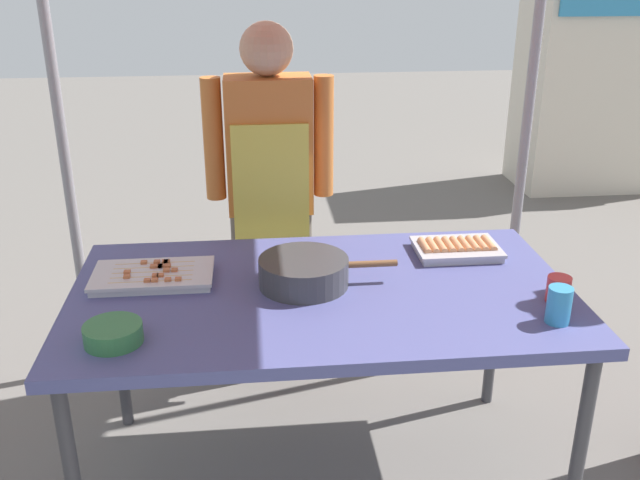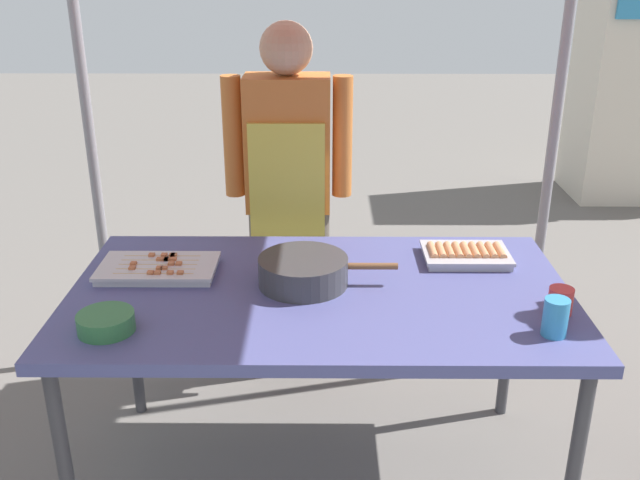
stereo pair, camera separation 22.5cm
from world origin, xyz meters
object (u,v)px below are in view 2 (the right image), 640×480
Objects in this scene: condiment_bowl at (106,322)px; vendor_woman at (288,179)px; tray_meat_skewers at (159,268)px; drink_cup_by_wok at (555,317)px; cooking_wok at (304,270)px; tray_grilled_sausages at (466,254)px; drink_cup_near_edge at (560,301)px; stall_table at (320,304)px.

condiment_bowl is 0.11× the size of vendor_woman.
tray_meat_skewers is 2.40× the size of condiment_bowl.
drink_cup_by_wok is (1.20, -0.40, 0.04)m from tray_meat_skewers.
vendor_woman is at bearing 96.64° from cooking_wok.
tray_grilled_sausages is at bearing 141.87° from vendor_woman.
drink_cup_by_wok is (0.15, -0.52, 0.03)m from tray_grilled_sausages.
condiment_bowl is at bearing -150.96° from cooking_wok.
drink_cup_near_edge is 0.74× the size of drink_cup_by_wok.
vendor_woman is (-0.64, 0.51, 0.12)m from tray_grilled_sausages.
stall_table is 0.12m from cooking_wok.
vendor_woman is at bearing 56.73° from tray_meat_skewers.
condiment_bowl is at bearing -155.90° from stall_table.
condiment_bowl reaches higher than stall_table.
drink_cup_by_wok is (0.71, -0.32, 0.01)m from cooking_wok.
cooking_wok is (0.49, -0.08, 0.03)m from tray_meat_skewers.
cooking_wok is 0.63m from condiment_bowl.
cooking_wok is 0.78m from drink_cup_by_wok.
drink_cup_near_edge is 0.14m from drink_cup_by_wok.
drink_cup_near_edge is 0.05× the size of vendor_woman.
tray_meat_skewers is (-1.05, -0.12, -0.00)m from tray_grilled_sausages.
cooking_wok is 0.72m from vendor_woman.
stall_table is 4.09× the size of tray_meat_skewers.
cooking_wok is 0.30× the size of vendor_woman.
cooking_wok is at bearing -160.49° from tray_grilled_sausages.
tray_meat_skewers is 4.78× the size of drink_cup_near_edge.
tray_meat_skewers is (-0.54, 0.12, 0.07)m from stall_table.
condiment_bowl is at bearing 179.36° from drink_cup_by_wok.
cooking_wok is (-0.56, -0.20, 0.03)m from tray_grilled_sausages.
tray_meat_skewers is at bearing 167.65° from drink_cup_near_edge.
drink_cup_by_wok reaches higher than cooking_wok.
stall_table is at bearing 167.62° from drink_cup_near_edge.
tray_grilled_sausages reaches higher than tray_meat_skewers.
vendor_woman reaches higher than condiment_bowl.
vendor_woman reaches higher than tray_meat_skewers.
drink_cup_by_wok reaches higher than tray_meat_skewers.
condiment_bowl is (-0.06, -0.39, 0.01)m from tray_meat_skewers.
drink_cup_near_edge reaches higher than condiment_bowl.
tray_grilled_sausages is 0.54m from drink_cup_by_wok.
condiment_bowl is 1.46× the size of drink_cup_by_wok.
drink_cup_near_edge is at bearing 66.76° from drink_cup_by_wok.
drink_cup_near_edge is at bearing -12.38° from stall_table.
drink_cup_near_edge reaches higher than tray_grilled_sausages.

